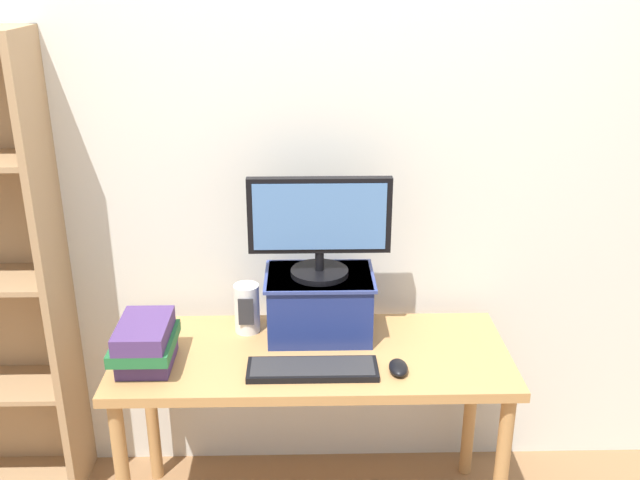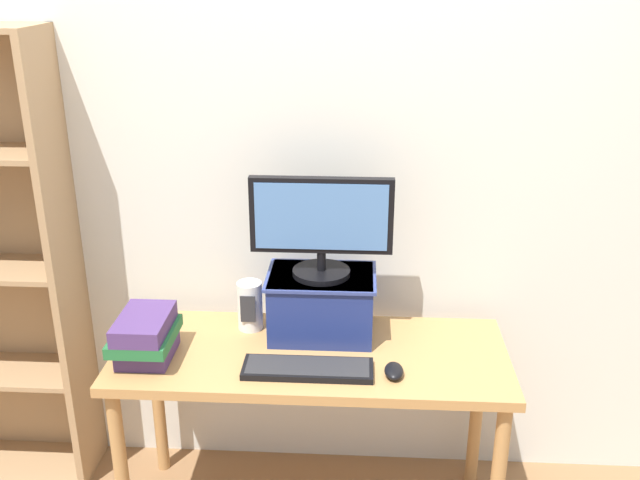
{
  "view_description": "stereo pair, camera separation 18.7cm",
  "coord_description": "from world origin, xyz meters",
  "px_view_note": "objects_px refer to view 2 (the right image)",
  "views": [
    {
      "loc": [
        -0.02,
        -2.21,
        2.01
      ],
      "look_at": [
        0.03,
        0.05,
        1.13
      ],
      "focal_mm": 40.0,
      "sensor_mm": 36.0,
      "label": 1
    },
    {
      "loc": [
        0.16,
        -2.21,
        2.01
      ],
      "look_at": [
        0.03,
        0.05,
        1.13
      ],
      "focal_mm": 40.0,
      "sensor_mm": 36.0,
      "label": 2
    }
  ],
  "objects_px": {
    "computer_monitor": "(321,224)",
    "keyboard": "(308,369)",
    "desk": "(311,372)",
    "desk_speaker": "(250,306)",
    "riser_box": "(321,303)",
    "computer_mouse": "(394,371)",
    "book_stack": "(145,336)"
  },
  "relations": [
    {
      "from": "riser_box",
      "to": "keyboard",
      "type": "relative_size",
      "value": 0.9
    },
    {
      "from": "keyboard",
      "to": "desk",
      "type": "bearing_deg",
      "value": 90.75
    },
    {
      "from": "computer_mouse",
      "to": "keyboard",
      "type": "bearing_deg",
      "value": 178.73
    },
    {
      "from": "computer_monitor",
      "to": "keyboard",
      "type": "xyz_separation_m",
      "value": [
        -0.03,
        -0.27,
        -0.42
      ]
    },
    {
      "from": "riser_box",
      "to": "computer_monitor",
      "type": "relative_size",
      "value": 0.79
    },
    {
      "from": "keyboard",
      "to": "desk_speaker",
      "type": "distance_m",
      "value": 0.39
    },
    {
      "from": "computer_mouse",
      "to": "book_stack",
      "type": "bearing_deg",
      "value": 175.78
    },
    {
      "from": "riser_box",
      "to": "book_stack",
      "type": "bearing_deg",
      "value": -159.85
    },
    {
      "from": "desk_speaker",
      "to": "book_stack",
      "type": "bearing_deg",
      "value": -143.61
    },
    {
      "from": "keyboard",
      "to": "book_stack",
      "type": "bearing_deg",
      "value": 174.29
    },
    {
      "from": "computer_mouse",
      "to": "desk_speaker",
      "type": "xyz_separation_m",
      "value": [
        -0.53,
        0.3,
        0.08
      ]
    },
    {
      "from": "book_stack",
      "to": "desk_speaker",
      "type": "xyz_separation_m",
      "value": [
        0.33,
        0.24,
        0.01
      ]
    },
    {
      "from": "desk",
      "to": "riser_box",
      "type": "relative_size",
      "value": 3.53
    },
    {
      "from": "desk",
      "to": "computer_monitor",
      "type": "xyz_separation_m",
      "value": [
        0.03,
        0.14,
        0.52
      ]
    },
    {
      "from": "desk",
      "to": "computer_monitor",
      "type": "distance_m",
      "value": 0.54
    },
    {
      "from": "keyboard",
      "to": "desk_speaker",
      "type": "bearing_deg",
      "value": 128.93
    },
    {
      "from": "desk",
      "to": "keyboard",
      "type": "xyz_separation_m",
      "value": [
        0.0,
        -0.14,
        0.1
      ]
    },
    {
      "from": "computer_mouse",
      "to": "book_stack",
      "type": "relative_size",
      "value": 0.39
    },
    {
      "from": "keyboard",
      "to": "computer_mouse",
      "type": "xyz_separation_m",
      "value": [
        0.29,
        -0.01,
        0.01
      ]
    },
    {
      "from": "computer_monitor",
      "to": "computer_mouse",
      "type": "relative_size",
      "value": 4.85
    },
    {
      "from": "book_stack",
      "to": "computer_monitor",
      "type": "bearing_deg",
      "value": 20.03
    },
    {
      "from": "keyboard",
      "to": "riser_box",
      "type": "bearing_deg",
      "value": 84.18
    },
    {
      "from": "desk",
      "to": "computer_monitor",
      "type": "bearing_deg",
      "value": 77.54
    },
    {
      "from": "keyboard",
      "to": "book_stack",
      "type": "height_order",
      "value": "book_stack"
    },
    {
      "from": "riser_box",
      "to": "computer_mouse",
      "type": "distance_m",
      "value": 0.4
    },
    {
      "from": "riser_box",
      "to": "keyboard",
      "type": "distance_m",
      "value": 0.3
    },
    {
      "from": "computer_monitor",
      "to": "book_stack",
      "type": "xyz_separation_m",
      "value": [
        -0.6,
        -0.22,
        -0.35
      ]
    },
    {
      "from": "computer_monitor",
      "to": "computer_mouse",
      "type": "xyz_separation_m",
      "value": [
        0.26,
        -0.28,
        -0.41
      ]
    },
    {
      "from": "desk",
      "to": "keyboard",
      "type": "bearing_deg",
      "value": -89.25
    },
    {
      "from": "desk",
      "to": "computer_mouse",
      "type": "bearing_deg",
      "value": -26.67
    },
    {
      "from": "desk_speaker",
      "to": "computer_monitor",
      "type": "bearing_deg",
      "value": -5.08
    },
    {
      "from": "desk",
      "to": "desk_speaker",
      "type": "distance_m",
      "value": 0.34
    }
  ]
}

